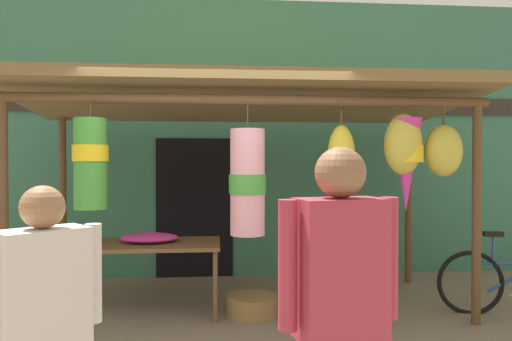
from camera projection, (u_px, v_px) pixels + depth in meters
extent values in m
plane|color=#756656|center=(219.00, 341.00, 4.29)|extent=(30.00, 30.00, 0.00)
cube|color=#387056|center=(218.00, 138.00, 6.86)|extent=(10.45, 0.25, 4.02)
cube|color=#2D2823|center=(218.00, 104.00, 6.70)|extent=(9.41, 0.04, 0.24)
cube|color=black|center=(195.00, 208.00, 6.71)|extent=(1.10, 0.03, 2.00)
cylinder|color=brown|center=(3.00, 218.00, 4.33)|extent=(0.09, 0.09, 2.26)
cylinder|color=brown|center=(477.00, 214.00, 4.72)|extent=(0.09, 0.09, 2.26)
cylinder|color=brown|center=(63.00, 203.00, 6.01)|extent=(0.09, 0.09, 2.26)
cylinder|color=brown|center=(408.00, 201.00, 6.40)|extent=(0.09, 0.09, 2.26)
cylinder|color=brown|center=(250.00, 100.00, 4.51)|extent=(4.82, 0.10, 0.10)
cylinder|color=brown|center=(241.00, 106.00, 6.18)|extent=(4.82, 0.10, 0.10)
cube|color=olive|center=(245.00, 99.00, 5.35)|extent=(5.12, 2.19, 0.32)
cylinder|color=brown|center=(90.00, 111.00, 4.35)|extent=(0.01, 0.01, 0.14)
cylinder|color=green|center=(90.00, 164.00, 4.36)|extent=(0.30, 0.30, 0.85)
cylinder|color=yellow|center=(90.00, 153.00, 4.35)|extent=(0.33, 0.33, 0.15)
cylinder|color=brown|center=(248.00, 117.00, 4.48)|extent=(0.01, 0.01, 0.23)
cylinder|color=pink|center=(248.00, 182.00, 4.49)|extent=(0.33, 0.33, 1.03)
cylinder|color=green|center=(248.00, 184.00, 4.49)|extent=(0.36, 0.36, 0.18)
cylinder|color=brown|center=(406.00, 113.00, 4.68)|extent=(0.01, 0.01, 0.11)
cone|color=#D13399|center=(406.00, 165.00, 4.68)|extent=(0.31, 0.31, 0.94)
cylinder|color=yellow|center=(406.00, 154.00, 4.68)|extent=(0.33, 0.33, 0.17)
cylinder|color=#4C3D23|center=(444.00, 116.00, 4.68)|extent=(0.02, 0.02, 0.18)
ellipsoid|color=gold|center=(443.00, 151.00, 4.69)|extent=(0.37, 0.32, 0.52)
cylinder|color=#4C3D23|center=(403.00, 110.00, 4.65)|extent=(0.02, 0.02, 0.07)
ellipsoid|color=gold|center=(403.00, 144.00, 4.66)|extent=(0.38, 0.32, 0.61)
cylinder|color=#4C3D23|center=(341.00, 116.00, 4.66)|extent=(0.02, 0.02, 0.18)
ellipsoid|color=yellow|center=(341.00, 157.00, 4.67)|extent=(0.28, 0.24, 0.64)
cube|color=brown|center=(151.00, 244.00, 5.06)|extent=(1.49, 0.79, 0.04)
cylinder|color=brown|center=(76.00, 290.00, 4.67)|extent=(0.05, 0.05, 0.74)
cylinder|color=brown|center=(215.00, 287.00, 4.78)|extent=(0.05, 0.05, 0.74)
cylinder|color=brown|center=(94.00, 274.00, 5.35)|extent=(0.05, 0.05, 0.74)
cylinder|color=brown|center=(215.00, 271.00, 5.47)|extent=(0.05, 0.05, 0.74)
ellipsoid|color=#D13399|center=(149.00, 238.00, 5.08)|extent=(0.63, 0.44, 0.10)
ellipsoid|color=orange|center=(158.00, 238.00, 5.04)|extent=(0.28, 0.22, 0.07)
cube|color=beige|center=(346.00, 288.00, 4.48)|extent=(0.43, 0.43, 0.04)
cube|color=beige|center=(339.00, 263.00, 4.66)|extent=(0.40, 0.07, 0.40)
cylinder|color=#333338|center=(334.00, 317.00, 4.28)|extent=(0.03, 0.03, 0.44)
cylinder|color=#333338|center=(371.00, 315.00, 4.34)|extent=(0.03, 0.03, 0.44)
cylinder|color=#333338|center=(322.00, 306.00, 4.63)|extent=(0.03, 0.03, 0.44)
cylinder|color=#333338|center=(356.00, 304.00, 4.70)|extent=(0.03, 0.03, 0.44)
cylinder|color=olive|center=(252.00, 305.00, 5.01)|extent=(0.55, 0.55, 0.21)
torus|color=black|center=(470.00, 283.00, 5.08)|extent=(0.71, 0.19, 0.71)
cylinder|color=navy|center=(511.00, 279.00, 5.04)|extent=(0.49, 0.13, 0.31)
cylinder|color=navy|center=(493.00, 249.00, 5.05)|extent=(0.03, 0.03, 0.30)
cube|color=black|center=(493.00, 234.00, 5.05)|extent=(0.21, 0.12, 0.05)
cube|color=silver|center=(43.00, 288.00, 2.23)|extent=(0.45, 0.43, 0.57)
cylinder|color=silver|center=(93.00, 273.00, 2.41)|extent=(0.08, 0.08, 0.51)
sphere|color=#9E704C|center=(43.00, 207.00, 2.22)|extent=(0.21, 0.21, 0.21)
cube|color=#B23347|center=(340.00, 268.00, 2.11)|extent=(0.44, 0.30, 0.63)
cylinder|color=#B23347|center=(389.00, 258.00, 2.18)|extent=(0.08, 0.08, 0.57)
cylinder|color=#B23347|center=(288.00, 265.00, 2.03)|extent=(0.08, 0.08, 0.57)
sphere|color=#896042|center=(340.00, 173.00, 2.10)|extent=(0.23, 0.23, 0.23)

